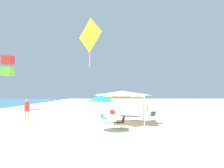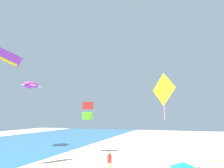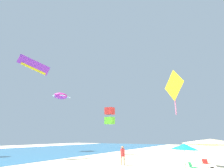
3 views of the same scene
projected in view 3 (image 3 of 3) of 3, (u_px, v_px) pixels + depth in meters
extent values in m
cylinder|color=#B7B7BC|center=(185.00, 160.00, 14.80)|extent=(0.07, 0.07, 2.16)
cylinder|color=#B7B7BC|center=(195.00, 157.00, 17.14)|extent=(0.07, 0.07, 2.16)
cube|color=#D1B784|center=(211.00, 144.00, 15.32)|extent=(3.43, 3.76, 0.10)
pyramid|color=#D1B784|center=(211.00, 141.00, 15.38)|extent=(3.36, 3.68, 0.35)
cylinder|color=silver|center=(185.00, 162.00, 13.13)|extent=(0.08, 0.14, 2.30)
cone|color=teal|center=(184.00, 147.00, 13.37)|extent=(1.81, 1.81, 0.47)
cube|color=#198C4C|center=(194.00, 168.00, 15.72)|extent=(0.72, 0.72, 0.03)
cube|color=#198C4C|center=(190.00, 165.00, 15.74)|extent=(0.48, 0.38, 0.41)
cylinder|color=black|center=(211.00, 166.00, 18.02)|extent=(0.02, 0.02, 0.40)
cylinder|color=black|center=(205.00, 165.00, 18.40)|extent=(0.02, 0.02, 0.40)
cylinder|color=black|center=(208.00, 166.00, 17.70)|extent=(0.02, 0.02, 0.40)
cylinder|color=black|center=(203.00, 166.00, 18.08)|extent=(0.02, 0.02, 0.40)
cube|color=red|center=(207.00, 164.00, 18.10)|extent=(0.67, 0.67, 0.03)
cube|color=red|center=(205.00, 161.00, 17.98)|extent=(0.30, 0.51, 0.41)
cylinder|color=#C6B28C|center=(121.00, 161.00, 20.03)|extent=(0.17, 0.17, 0.85)
cylinder|color=#C6B28C|center=(124.00, 161.00, 19.84)|extent=(0.17, 0.17, 0.85)
cylinder|color=red|center=(123.00, 153.00, 20.14)|extent=(0.44, 0.44, 0.74)
sphere|color=#A87A56|center=(123.00, 147.00, 20.27)|extent=(0.28, 0.28, 0.28)
ellipsoid|color=#E02D9E|center=(61.00, 96.00, 41.81)|extent=(4.10, 3.64, 1.24)
sphere|color=#E02D9E|center=(64.00, 97.00, 43.65)|extent=(0.85, 0.85, 0.85)
ellipsoid|color=white|center=(57.00, 98.00, 42.88)|extent=(1.14, 1.41, 0.19)
ellipsoid|color=white|center=(68.00, 97.00, 42.48)|extent=(1.43, 0.97, 0.19)
ellipsoid|color=white|center=(54.00, 96.00, 40.84)|extent=(1.14, 1.41, 0.19)
ellipsoid|color=white|center=(63.00, 95.00, 40.54)|extent=(1.43, 0.97, 0.19)
cube|color=yellow|center=(174.00, 85.00, 20.90)|extent=(2.38, 2.46, 3.36)
cylinder|color=pink|center=(175.00, 103.00, 20.40)|extent=(0.12, 0.12, 2.38)
cube|color=purple|center=(34.00, 65.00, 29.10)|extent=(3.67, 3.36, 2.81)
cube|color=yellow|center=(33.00, 69.00, 28.95)|extent=(2.82, 2.36, 1.58)
cube|color=red|center=(110.00, 111.00, 33.27)|extent=(1.36, 1.32, 1.20)
cube|color=#66D82D|center=(110.00, 121.00, 32.86)|extent=(1.36, 1.32, 1.20)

